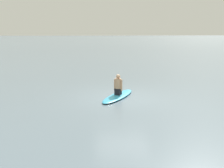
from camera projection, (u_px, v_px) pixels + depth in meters
name	position (u px, v px, depth m)	size (l,w,h in m)	color
ground_plane	(122.00, 97.00, 12.55)	(400.00, 400.00, 0.00)	slate
surfboard	(118.00, 96.00, 12.62)	(3.06, 0.74, 0.12)	#339EC6
person_paddler	(118.00, 86.00, 12.52)	(0.40, 0.40, 0.96)	black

